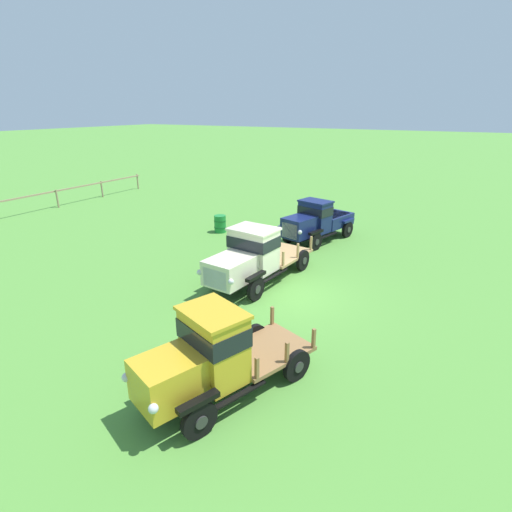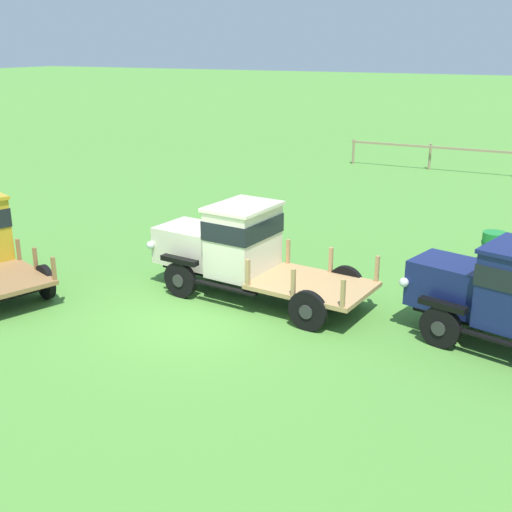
{
  "view_description": "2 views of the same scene",
  "coord_description": "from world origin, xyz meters",
  "px_view_note": "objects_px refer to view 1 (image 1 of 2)",
  "views": [
    {
      "loc": [
        -12.0,
        -5.45,
        6.37
      ],
      "look_at": [
        0.58,
        1.64,
        1.0
      ],
      "focal_mm": 28.0,
      "sensor_mm": 36.0,
      "label": 1
    },
    {
      "loc": [
        7.05,
        -10.98,
        5.72
      ],
      "look_at": [
        0.58,
        1.64,
        1.0
      ],
      "focal_mm": 45.0,
      "sensor_mm": 36.0,
      "label": 2
    }
  ],
  "objects_px": {
    "vintage_truck_foreground_near": "(208,356)",
    "oil_drum_beside_row": "(220,224)",
    "vintage_truck_second_in_line": "(250,257)",
    "vintage_truck_midrow_center": "(317,221)"
  },
  "relations": [
    {
      "from": "vintage_truck_foreground_near",
      "to": "oil_drum_beside_row",
      "type": "relative_size",
      "value": 5.11
    },
    {
      "from": "vintage_truck_foreground_near",
      "to": "oil_drum_beside_row",
      "type": "xyz_separation_m",
      "value": [
        11.19,
        7.32,
        -0.69
      ]
    },
    {
      "from": "vintage_truck_foreground_near",
      "to": "vintage_truck_midrow_center",
      "type": "bearing_deg",
      "value": 10.2
    },
    {
      "from": "oil_drum_beside_row",
      "to": "vintage_truck_second_in_line",
      "type": "bearing_deg",
      "value": -136.45
    },
    {
      "from": "vintage_truck_foreground_near",
      "to": "vintage_truck_midrow_center",
      "type": "relative_size",
      "value": 0.99
    },
    {
      "from": "vintage_truck_foreground_near",
      "to": "vintage_truck_second_in_line",
      "type": "xyz_separation_m",
      "value": [
        6.01,
        2.4,
        -0.01
      ]
    },
    {
      "from": "vintage_truck_second_in_line",
      "to": "vintage_truck_midrow_center",
      "type": "distance_m",
      "value": 6.3
    },
    {
      "from": "oil_drum_beside_row",
      "to": "vintage_truck_midrow_center",
      "type": "bearing_deg",
      "value": -77.65
    },
    {
      "from": "vintage_truck_foreground_near",
      "to": "oil_drum_beside_row",
      "type": "distance_m",
      "value": 13.39
    },
    {
      "from": "vintage_truck_foreground_near",
      "to": "vintage_truck_second_in_line",
      "type": "relative_size",
      "value": 0.85
    }
  ]
}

